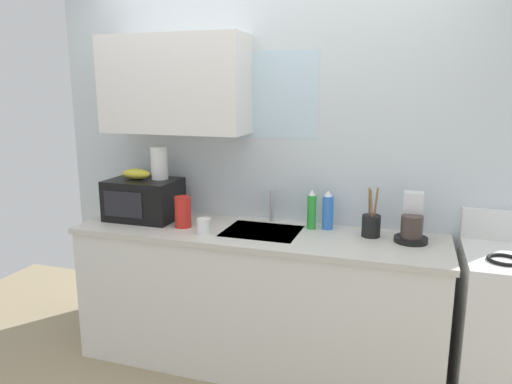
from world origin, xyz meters
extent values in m
cube|color=silver|center=(0.00, 0.35, 1.25)|extent=(3.07, 0.10, 2.50)
cube|color=white|center=(-0.60, 0.14, 1.79)|extent=(0.97, 0.32, 0.62)
cube|color=silver|center=(0.03, 0.31, 1.73)|extent=(0.56, 0.02, 0.55)
cube|color=white|center=(0.00, 0.00, 0.43)|extent=(2.27, 0.60, 0.86)
cube|color=beige|center=(0.00, 0.00, 0.88)|extent=(2.30, 0.63, 0.03)
cube|color=#9EA0A5|center=(0.03, 0.02, 0.83)|extent=(0.46, 0.38, 0.14)
cylinder|color=#B2B5BA|center=(0.03, 0.24, 1.01)|extent=(0.03, 0.03, 0.22)
torus|color=black|center=(1.37, -0.10, 0.91)|extent=(0.17, 0.17, 0.02)
cube|color=black|center=(-0.81, 0.05, 1.04)|extent=(0.46, 0.34, 0.27)
cube|color=black|center=(-0.86, -0.12, 1.04)|extent=(0.28, 0.01, 0.17)
ellipsoid|color=gold|center=(-0.86, 0.05, 1.20)|extent=(0.20, 0.11, 0.07)
cylinder|color=white|center=(-0.71, 0.10, 1.28)|extent=(0.11, 0.11, 0.22)
cylinder|color=black|center=(0.91, 0.08, 0.92)|extent=(0.19, 0.19, 0.03)
cylinder|color=#3F332D|center=(0.91, 0.07, 1.00)|extent=(0.12, 0.12, 0.13)
cube|color=silver|center=(0.91, 0.15, 1.05)|extent=(0.11, 0.09, 0.26)
cylinder|color=green|center=(0.31, 0.17, 1.01)|extent=(0.06, 0.06, 0.22)
cone|color=white|center=(0.31, 0.17, 1.13)|extent=(0.04, 0.04, 0.04)
cylinder|color=blue|center=(0.41, 0.19, 1.01)|extent=(0.07, 0.07, 0.21)
cone|color=white|center=(0.41, 0.19, 1.13)|extent=(0.05, 0.05, 0.04)
cylinder|color=red|center=(-0.47, -0.05, 1.00)|extent=(0.10, 0.10, 0.20)
cylinder|color=white|center=(-0.29, -0.14, 0.95)|extent=(0.08, 0.08, 0.09)
cylinder|color=black|center=(0.68, 0.12, 0.97)|extent=(0.11, 0.11, 0.13)
cylinder|color=olive|center=(0.67, 0.12, 1.07)|extent=(0.02, 0.03, 0.26)
cylinder|color=olive|center=(0.70, 0.13, 1.07)|extent=(0.03, 0.03, 0.26)
cylinder|color=olive|center=(0.68, 0.10, 1.06)|extent=(0.03, 0.02, 0.25)
camera|label=1|loc=(0.89, -2.70, 1.77)|focal=33.55mm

